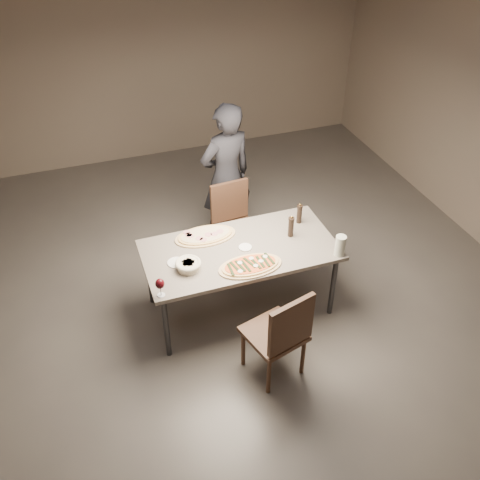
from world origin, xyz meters
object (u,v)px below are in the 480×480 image
object	(u,v)px
zucchini_pizza	(250,265)
ham_pizza	(205,236)
carafe	(340,246)
chair_far	(234,220)
chair_near	(281,332)
diner	(226,177)
pepper_mill_left	(291,227)
bread_basket	(188,265)
dining_table	(240,253)

from	to	relation	value
zucchini_pizza	ham_pizza	bearing A→B (deg)	129.58
carafe	chair_far	world-z (taller)	carafe
chair_near	chair_far	distance (m)	1.68
chair_near	diner	size ratio (longest dim) A/B	0.57
pepper_mill_left	bread_basket	bearing A→B (deg)	-171.71
zucchini_pizza	ham_pizza	distance (m)	0.61
chair_far	dining_table	bearing A→B (deg)	71.19
dining_table	pepper_mill_left	xyz separation A→B (m)	(0.52, 0.03, 0.17)
pepper_mill_left	carafe	xyz separation A→B (m)	(0.31, -0.41, -0.01)
bread_basket	zucchini_pizza	bearing A→B (deg)	-16.39
bread_basket	diner	xyz separation A→B (m)	(0.76, 1.25, 0.05)
bread_basket	chair_far	distance (m)	1.17
chair_near	chair_far	xyz separation A→B (m)	(0.15, 1.68, -0.02)
zucchini_pizza	bread_basket	bearing A→B (deg)	178.83
chair_near	chair_far	size ratio (longest dim) A/B	1.03
zucchini_pizza	pepper_mill_left	bearing A→B (deg)	45.75
chair_near	diner	xyz separation A→B (m)	(0.20, 2.05, 0.31)
pepper_mill_left	diner	size ratio (longest dim) A/B	0.14
pepper_mill_left	chair_near	world-z (taller)	pepper_mill_left
chair_near	chair_far	bearing A→B (deg)	69.32
dining_table	chair_near	xyz separation A→B (m)	(0.04, -0.92, -0.15)
zucchini_pizza	diner	xyz separation A→B (m)	(0.24, 1.41, 0.08)
ham_pizza	chair_far	world-z (taller)	chair_far
dining_table	chair_near	distance (m)	0.93
chair_near	pepper_mill_left	bearing A→B (deg)	47.47
dining_table	ham_pizza	size ratio (longest dim) A/B	3.04
zucchini_pizza	bread_basket	size ratio (longest dim) A/B	2.54
dining_table	bread_basket	bearing A→B (deg)	-166.68
ham_pizza	carafe	size ratio (longest dim) A/B	2.92
bread_basket	diner	world-z (taller)	diner
zucchini_pizza	diner	world-z (taller)	diner
pepper_mill_left	chair_far	bearing A→B (deg)	114.41
ham_pizza	carafe	world-z (taller)	carafe
carafe	chair_far	bearing A→B (deg)	119.34
bread_basket	chair_near	size ratio (longest dim) A/B	0.24
pepper_mill_left	carafe	size ratio (longest dim) A/B	1.14
dining_table	ham_pizza	xyz separation A→B (m)	(-0.25, 0.28, 0.07)
dining_table	carafe	distance (m)	0.93
zucchini_pizza	carafe	bearing A→B (deg)	8.34
dining_table	pepper_mill_left	size ratio (longest dim) A/B	7.80
pepper_mill_left	chair_near	xyz separation A→B (m)	(-0.48, -0.95, -0.32)
ham_pizza	pepper_mill_left	world-z (taller)	pepper_mill_left
ham_pizza	chair_far	xyz separation A→B (m)	(0.44, 0.48, -0.24)
ham_pizza	chair_near	world-z (taller)	chair_near
diner	zucchini_pizza	bearing A→B (deg)	67.36
dining_table	diner	size ratio (longest dim) A/B	1.06
diner	bread_basket	bearing A→B (deg)	45.54
carafe	chair_far	distance (m)	1.34
dining_table	diner	xyz separation A→B (m)	(0.24, 1.13, 0.15)
chair_far	diner	bearing A→B (deg)	-101.48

